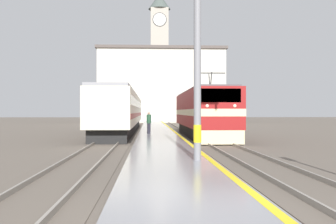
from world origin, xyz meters
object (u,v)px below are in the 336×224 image
locomotive_train (202,113)px  person_on_platform (149,122)px  passenger_train (123,111)px  catenary_mast (200,39)px  clock_tower (159,53)px

locomotive_train → person_on_platform: locomotive_train is taller
passenger_train → person_on_platform: size_ratio=19.18×
catenary_mast → person_on_platform: catenary_mast is taller
passenger_train → clock_tower: clock_tower is taller
passenger_train → clock_tower: bearing=84.0°
locomotive_train → clock_tower: clock_tower is taller
person_on_platform → passenger_train: bearing=105.5°
locomotive_train → passenger_train: 10.76m
catenary_mast → clock_tower: size_ratio=0.30×
passenger_train → person_on_platform: 9.52m
person_on_platform → clock_tower: clock_tower is taller
passenger_train → locomotive_train: bearing=-51.6°
locomotive_train → clock_tower: 55.88m
catenary_mast → person_on_platform: bearing=96.2°
locomotive_train → person_on_platform: (-4.14, -0.71, -0.68)m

